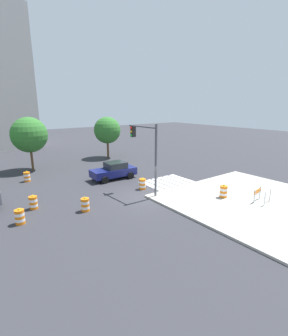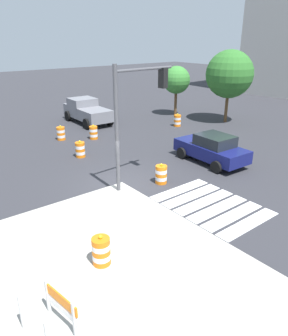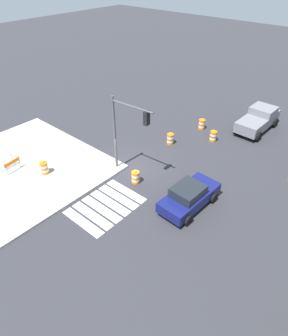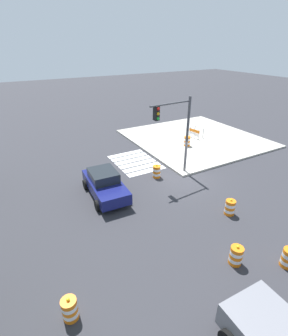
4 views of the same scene
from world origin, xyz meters
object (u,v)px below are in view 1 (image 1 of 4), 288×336
traffic_light_pole (146,146)px  traffic_barrel_on_sidewalk (223,192)px  traffic_barrel_near_corner (20,217)px  traffic_barrel_far_curb (85,205)px  street_tree_streetside_far (107,130)px  traffic_barrel_crosswalk_end (33,203)px  street_tree_streetside_near (29,135)px  traffic_barrel_median_far (27,177)px  construction_barricade (259,194)px  traffic_barrel_median_near (142,184)px  sports_car (114,171)px

traffic_light_pole → traffic_barrel_on_sidewalk: bearing=-47.6°
traffic_barrel_near_corner → traffic_light_pole: (9.22, -0.37, 3.46)m
traffic_barrel_far_curb → traffic_barrel_on_sidewalk: (9.34, -4.21, 0.15)m
street_tree_streetside_far → traffic_light_pole: bearing=-107.0°
traffic_barrel_crosswalk_end → traffic_light_pole: traffic_light_pole is taller
traffic_barrel_far_curb → street_tree_streetside_near: street_tree_streetside_near is taller
traffic_barrel_crosswalk_end → traffic_barrel_median_far: same height
construction_barricade → street_tree_streetside_far: size_ratio=0.25×
traffic_barrel_median_far → street_tree_streetside_near: (1.46, 4.14, 3.41)m
traffic_barrel_crosswalk_end → traffic_barrel_median_near: bearing=-7.7°
sports_car → traffic_barrel_crosswalk_end: sports_car is taller
sports_car → construction_barricade: 12.89m
traffic_barrel_crosswalk_end → street_tree_streetside_far: (12.44, 12.19, 3.22)m
traffic_barrel_on_sidewalk → traffic_light_pole: 6.86m
traffic_barrel_median_far → traffic_barrel_far_curb: same height
traffic_barrel_median_near → construction_barricade: construction_barricade is taller
traffic_barrel_far_curb → traffic_barrel_median_near: bearing=12.9°
traffic_barrel_median_near → street_tree_streetside_far: (3.95, 13.34, 3.22)m
traffic_barrel_median_far → traffic_barrel_on_sidewalk: size_ratio=1.00×
street_tree_streetside_near → traffic_barrel_far_curb: bearing=-89.2°
traffic_barrel_median_near → traffic_barrel_median_far: size_ratio=1.00×
traffic_barrel_on_sidewalk → street_tree_streetside_near: size_ratio=0.18×
traffic_barrel_median_near → street_tree_streetside_near: bearing=115.8°
traffic_barrel_near_corner → traffic_barrel_far_curb: size_ratio=1.00×
construction_barricade → traffic_barrel_far_curb: bearing=149.6°
sports_car → traffic_barrel_near_corner: (-9.28, -4.83, -0.36)m
sports_car → traffic_barrel_median_near: (0.41, -4.11, -0.36)m
traffic_barrel_crosswalk_end → traffic_light_pole: bearing=-15.6°
traffic_barrel_median_far → traffic_barrel_crosswalk_end: bearing=-98.7°
traffic_barrel_on_sidewalk → construction_barricade: traffic_barrel_on_sidewalk is taller
sports_car → street_tree_streetside_far: 10.60m
traffic_barrel_median_far → street_tree_streetside_near: 5.56m
traffic_barrel_near_corner → street_tree_streetside_far: size_ratio=0.19×
sports_car → traffic_light_pole: 6.05m
sports_car → traffic_light_pole: traffic_light_pole is taller
traffic_barrel_on_sidewalk → street_tree_streetside_far: street_tree_streetside_far is taller
traffic_barrel_crosswalk_end → street_tree_streetside_far: 17.71m
sports_car → traffic_barrel_median_near: bearing=-84.3°
street_tree_streetside_near → street_tree_streetside_far: bearing=6.0°
sports_car → traffic_barrel_median_far: 8.10m
sports_car → traffic_barrel_near_corner: sports_car is taller
traffic_barrel_on_sidewalk → street_tree_streetside_near: bearing=118.1°
traffic_barrel_far_curb → street_tree_streetside_near: size_ratio=0.18×
traffic_barrel_crosswalk_end → traffic_barrel_on_sidewalk: size_ratio=1.00×
traffic_barrel_crosswalk_end → traffic_light_pole: size_ratio=0.19×
traffic_barrel_median_far → construction_barricade: (12.37, -15.77, 0.27)m
sports_car → street_tree_streetside_far: (4.36, 9.23, 2.86)m
traffic_barrel_near_corner → street_tree_streetside_near: 13.98m
traffic_barrel_median_near → traffic_barrel_far_curb: bearing=-167.1°
traffic_barrel_on_sidewalk → traffic_light_pole: (-4.06, 4.44, 3.31)m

